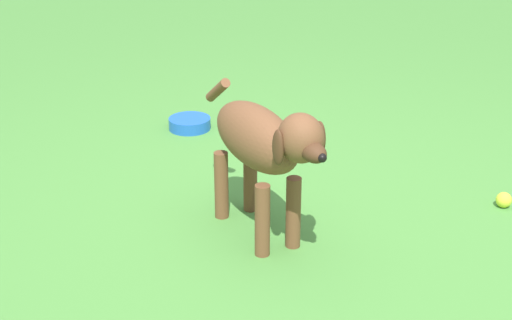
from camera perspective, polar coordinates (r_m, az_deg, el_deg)
ground at (r=2.93m, az=3.81°, el=-6.15°), size 14.00×14.00×0.00m
dog at (r=2.79m, az=0.50°, el=1.26°), size 0.70×0.59×0.59m
tennis_ball_0 at (r=3.33m, az=18.14°, el=-2.87°), size 0.07×0.07×0.07m
water_bowl at (r=4.01m, az=-5.01°, el=2.76°), size 0.22×0.22×0.06m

